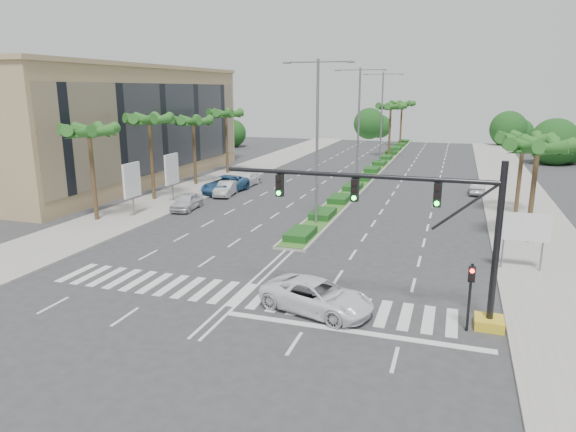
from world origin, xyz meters
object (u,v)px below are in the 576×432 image
(car_parked_d, at_px, (246,180))
(car_right, at_px, (478,187))
(car_crossing, at_px, (317,296))
(car_parked_c, at_px, (225,185))
(car_parked_b, at_px, (226,188))
(car_parked_a, at_px, (187,201))

(car_parked_d, height_order, car_right, car_parked_d)
(car_crossing, bearing_deg, car_parked_c, 49.61)
(car_parked_c, distance_m, car_right, 24.66)
(car_parked_c, bearing_deg, car_right, 22.00)
(car_parked_b, height_order, car_crossing, car_crossing)
(car_parked_d, bearing_deg, car_parked_b, -84.97)
(car_right, bearing_deg, car_parked_d, 9.02)
(car_parked_d, bearing_deg, car_parked_a, -89.15)
(car_parked_b, bearing_deg, car_right, 12.58)
(car_parked_a, height_order, car_right, car_parked_a)
(car_parked_c, bearing_deg, car_crossing, -51.46)
(car_parked_a, relative_size, car_right, 1.04)
(car_parked_c, bearing_deg, car_parked_b, -55.38)
(car_parked_a, height_order, car_crossing, car_crossing)
(car_parked_a, bearing_deg, car_crossing, -51.71)
(car_crossing, bearing_deg, car_parked_b, 49.80)
(car_parked_c, height_order, car_crossing, car_parked_c)
(car_parked_a, height_order, car_parked_d, car_parked_a)
(car_parked_b, bearing_deg, car_crossing, -63.81)
(car_parked_a, distance_m, car_parked_c, 7.66)
(car_parked_b, height_order, car_parked_d, car_parked_b)
(car_parked_a, bearing_deg, car_right, 26.31)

